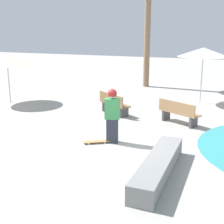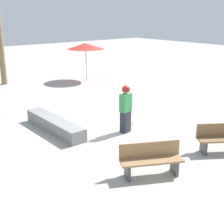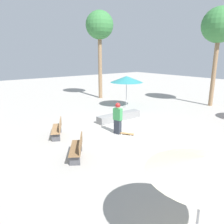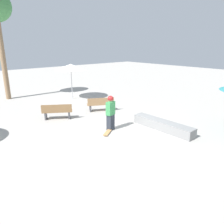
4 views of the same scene
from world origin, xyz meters
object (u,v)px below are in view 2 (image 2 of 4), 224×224
concrete_ledge (55,125)px  bench_near (151,160)px  skateboard (129,126)px  skater_main (126,107)px  bench_far (224,138)px  shade_umbrella_red (86,46)px

concrete_ledge → bench_near: (4.33, 0.34, 0.20)m
bench_near → skateboard: bearing=-95.4°
skater_main → bench_near: (2.68, -1.51, -0.47)m
skateboard → concrete_ledge: bearing=115.7°
skateboard → bench_far: 3.43m
skater_main → bench_near: size_ratio=1.03×
concrete_ledge → shade_umbrella_red: 8.89m
skateboard → bench_near: size_ratio=0.48×
shade_umbrella_red → skateboard: bearing=-24.4°
shade_umbrella_red → concrete_ledge: bearing=-42.0°
bench_near → shade_umbrella_red: bearing=-89.1°
concrete_ledge → shade_umbrella_red: bearing=138.0°
bench_far → skater_main: bearing=-35.4°
concrete_ledge → bench_far: 5.60m
concrete_ledge → bench_near: bench_near is taller
skater_main → skateboard: 0.97m
concrete_ledge → shade_umbrella_red: shade_umbrella_red is taller
bench_near → bench_far: (0.38, 2.69, 0.00)m
bench_near → shade_umbrella_red: (-10.79, 5.48, 1.64)m
skater_main → bench_near: skater_main is taller
skater_main → concrete_ledge: 2.57m
skater_main → concrete_ledge: (-1.65, -1.85, -0.68)m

